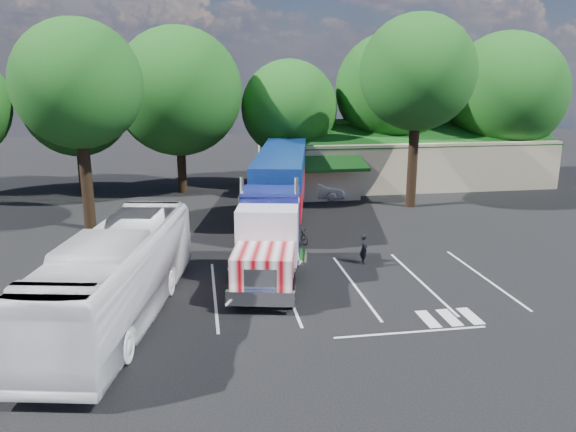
{
  "coord_description": "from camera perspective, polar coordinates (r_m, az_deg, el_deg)",
  "views": [
    {
      "loc": [
        -3.7,
        -29.42,
        9.54
      ],
      "look_at": [
        0.99,
        -0.52,
        2.0
      ],
      "focal_mm": 35.0,
      "sensor_mm": 36.0,
      "label": 1
    }
  ],
  "objects": [
    {
      "name": "tree_row_f",
      "position": [
        53.4,
        21.25,
        11.61
      ],
      "size": [
        10.4,
        10.4,
        13.0
      ],
      "color": "black",
      "rests_on": "ground"
    },
    {
      "name": "ground",
      "position": [
        31.14,
        -1.95,
        -3.4
      ],
      "size": [
        120.0,
        120.0,
        0.0
      ],
      "primitive_type": "plane",
      "color": "black",
      "rests_on": "ground"
    },
    {
      "name": "event_hall",
      "position": [
        50.87,
        11.0,
        5.9
      ],
      "size": [
        24.2,
        14.12,
        5.55
      ],
      "color": "tan",
      "rests_on": "ground"
    },
    {
      "name": "woman",
      "position": [
        28.95,
        7.71,
        -3.31
      ],
      "size": [
        0.37,
        0.57,
        1.55
      ],
      "primitive_type": "imported",
      "rotation": [
        0.0,
        0.0,
        1.57
      ],
      "color": "black",
      "rests_on": "ground"
    },
    {
      "name": "tree_row_b",
      "position": [
        48.18,
        -20.7,
        10.67
      ],
      "size": [
        8.4,
        8.4,
        11.35
      ],
      "color": "black",
      "rests_on": "ground"
    },
    {
      "name": "tree_near_right",
      "position": [
        40.85,
        13.03,
        13.98
      ],
      "size": [
        8.0,
        8.0,
        13.5
      ],
      "color": "black",
      "rests_on": "ground"
    },
    {
      "name": "bicycle",
      "position": [
        32.21,
        1.0,
        -1.88
      ],
      "size": [
        1.49,
        1.93,
        0.97
      ],
      "primitive_type": "imported",
      "rotation": [
        0.0,
        0.0,
        0.53
      ],
      "color": "black",
      "rests_on": "ground"
    },
    {
      "name": "tree_near_left",
      "position": [
        36.07,
        -20.58,
        12.4
      ],
      "size": [
        7.6,
        7.6,
        12.65
      ],
      "color": "black",
      "rests_on": "ground"
    },
    {
      "name": "tree_row_c",
      "position": [
        45.66,
        -11.09,
        12.3
      ],
      "size": [
        10.0,
        10.0,
        13.05
      ],
      "color": "black",
      "rests_on": "ground"
    },
    {
      "name": "tree_row_e",
      "position": [
        50.29,
        10.44,
        12.56
      ],
      "size": [
        9.6,
        9.6,
        12.9
      ],
      "color": "black",
      "rests_on": "ground"
    },
    {
      "name": "semi_truck",
      "position": [
        34.04,
        -0.9,
        2.86
      ],
      "size": [
        7.45,
        22.9,
        4.78
      ],
      "rotation": [
        0.0,
        0.0,
        -0.21
      ],
      "color": "black",
      "rests_on": "ground"
    },
    {
      "name": "tour_bus",
      "position": [
        23.0,
        -16.99,
        -5.83
      ],
      "size": [
        5.58,
        13.39,
        3.63
      ],
      "primitive_type": "imported",
      "rotation": [
        0.0,
        0.0,
        -0.2
      ],
      "color": "white",
      "rests_on": "ground"
    },
    {
      "name": "tree_row_d",
      "position": [
        47.64,
        0.11,
        10.89
      ],
      "size": [
        8.0,
        8.0,
        10.6
      ],
      "color": "black",
      "rests_on": "ground"
    },
    {
      "name": "silver_sedan",
      "position": [
        43.11,
        2.63,
        2.69
      ],
      "size": [
        4.84,
        2.31,
        1.53
      ],
      "primitive_type": "imported",
      "rotation": [
        0.0,
        0.0,
        1.42
      ],
      "color": "#B8BCC0",
      "rests_on": "ground"
    }
  ]
}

